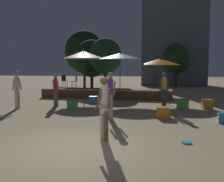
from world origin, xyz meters
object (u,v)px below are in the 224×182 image
patio_umbrella_0 (160,62)px  cube_seat_5 (93,100)px  bistro_chair_1 (64,80)px  frisbee_disc (187,143)px  background_tree_3 (176,59)px  background_tree_2 (105,56)px  person_2 (110,93)px  person_3 (56,88)px  cube_seat_4 (163,112)px  bistro_chair_0 (75,80)px  person_4 (17,88)px  patio_umbrella_1 (84,55)px  cube_seat_2 (183,104)px  background_tree_0 (84,52)px  patio_umbrella_2 (120,56)px  cube_seat_1 (207,104)px  cube_seat_3 (72,105)px  person_1 (164,90)px  background_tree_1 (92,59)px  person_0 (104,106)px

patio_umbrella_0 → cube_seat_5: patio_umbrella_0 is taller
bistro_chair_1 → frisbee_disc: size_ratio=3.32×
background_tree_3 → background_tree_2: bearing=-137.3°
person_2 → person_3: size_ratio=1.07×
cube_seat_4 → bistro_chair_0: size_ratio=0.60×
background_tree_3 → person_4: bearing=-116.8°
patio_umbrella_1 → background_tree_3: bearing=60.8°
cube_seat_2 → bistro_chair_1: bearing=150.2°
cube_seat_5 → background_tree_0: bearing=111.3°
cube_seat_4 → bistro_chair_1: bearing=135.6°
cube_seat_4 → person_2: person_2 is taller
person_3 → person_4: size_ratio=0.92×
patio_umbrella_2 → cube_seat_5: bearing=-122.8°
patio_umbrella_0 → cube_seat_1: patio_umbrella_0 is taller
frisbee_disc → background_tree_0: background_tree_0 is taller
cube_seat_3 → cube_seat_4: size_ratio=1.01×
person_1 → patio_umbrella_2: bearing=-174.9°
cube_seat_1 → background_tree_0: (-10.65, 12.42, 3.55)m
bistro_chair_0 → cube_seat_2: bearing=25.3°
cube_seat_4 → background_tree_2: 12.65m
background_tree_1 → person_3: bearing=-84.1°
person_2 → bistro_chair_1: 9.64m
bistro_chair_0 → background_tree_1: (-0.36, 5.22, 1.75)m
cube_seat_4 → person_0: 4.03m
person_0 → person_2: (-0.52, 3.02, 0.05)m
cube_seat_4 → person_2: 2.30m
cube_seat_5 → person_2: bearing=-64.9°
background_tree_0 → cube_seat_1: bearing=-49.4°
patio_umbrella_0 → background_tree_1: (-6.38, 6.52, 0.52)m
person_3 → cube_seat_4: bearing=91.3°
person_1 → cube_seat_4: bearing=-31.8°
person_3 → person_4: person_4 is taller
bistro_chair_0 → background_tree_3: bearing=109.4°
bistro_chair_1 → background_tree_3: size_ratio=0.20×
cube_seat_1 → cube_seat_4: bearing=-126.9°
person_0 → person_1: (1.55, 5.35, 0.03)m
patio_umbrella_1 → cube_seat_4: patio_umbrella_1 is taller
cube_seat_2 → person_2: 4.41m
cube_seat_3 → bistro_chair_0: bistro_chair_0 is taller
cube_seat_5 → patio_umbrella_2: bearing=57.2°
cube_seat_2 → person_3: 6.69m
background_tree_1 → cube_seat_2: bearing=-50.9°
person_0 → person_4: 7.16m
patio_umbrella_0 → cube_seat_4: bearing=-86.3°
cube_seat_2 → person_4: size_ratio=0.34×
cube_seat_1 → background_tree_1: background_tree_1 is taller
patio_umbrella_2 → background_tree_3: (3.83, 11.42, 0.23)m
cube_seat_5 → background_tree_3: bearing=69.2°
person_1 → background_tree_3: size_ratio=0.39×
person_1 → person_4: (-7.17, -0.92, 0.05)m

